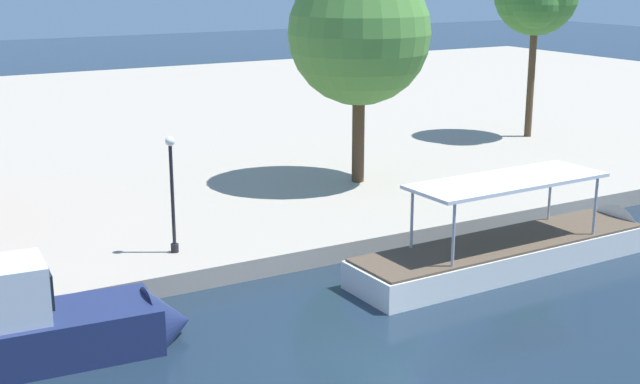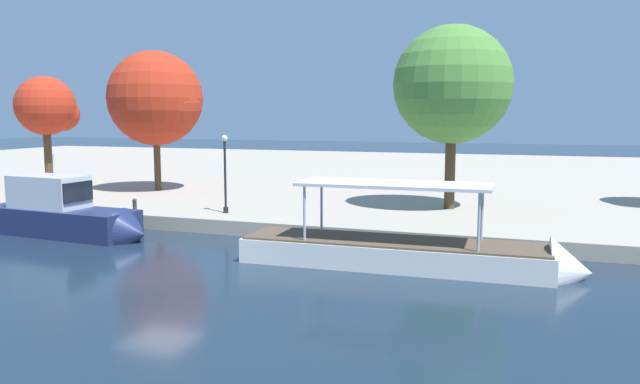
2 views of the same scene
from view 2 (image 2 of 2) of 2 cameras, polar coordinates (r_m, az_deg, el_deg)
name	(u,v)px [view 2 (image 2 of 2)]	position (r m, az deg, el deg)	size (l,w,h in m)	color
ground_plane	(160,274)	(22.85, -14.85, -7.46)	(220.00, 220.00, 0.00)	#192838
dock_promenade	(383,175)	(54.68, 5.90, 1.58)	(120.00, 55.00, 0.70)	#A39989
motor_yacht_1	(66,219)	(31.29, -22.75, -2.34)	(9.19, 2.97, 4.60)	navy
tour_boat_2	(418,257)	(23.17, 9.20, -6.04)	(12.84, 2.96, 4.11)	silver
mooring_bollard_1	(135,205)	(32.85, -17.03, -1.16)	(0.23, 0.23, 0.72)	#2D2D33
lamp_post	(225,172)	(31.36, -8.91, 1.91)	(0.32, 0.32, 4.00)	black
tree_0	(453,84)	(33.05, 12.35, 9.92)	(6.23, 6.23, 9.71)	#4C3823
tree_1	(49,107)	(51.63, -24.16, 7.32)	(4.51, 4.74, 7.98)	#4C3823
tree_2	(159,101)	(41.60, -14.91, 8.30)	(6.24, 6.21, 9.21)	#4C3823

